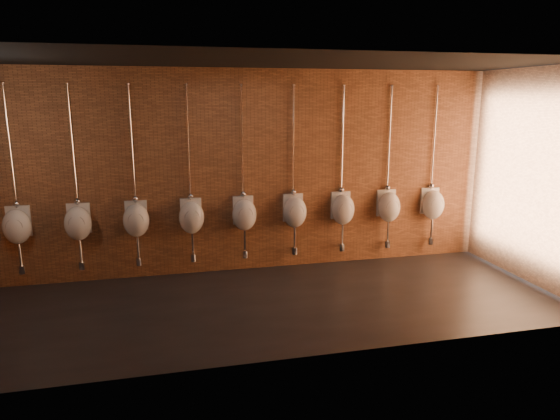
{
  "coord_description": "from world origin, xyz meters",
  "views": [
    {
      "loc": [
        -1.11,
        -6.24,
        2.74
      ],
      "look_at": [
        0.56,
        0.9,
        1.1
      ],
      "focal_mm": 32.0,
      "sensor_mm": 36.0,
      "label": 1
    }
  ],
  "objects_px": {
    "urinal_0": "(17,226)",
    "urinal_1": "(78,222)",
    "urinal_6": "(343,209)",
    "urinal_8": "(433,204)",
    "urinal_4": "(244,214)",
    "urinal_7": "(389,206)",
    "urinal_5": "(295,211)",
    "urinal_3": "(192,216)",
    "urinal_2": "(136,219)"
  },
  "relations": [
    {
      "from": "urinal_0",
      "to": "urinal_1",
      "type": "height_order",
      "value": "same"
    },
    {
      "from": "urinal_6",
      "to": "urinal_8",
      "type": "height_order",
      "value": "same"
    },
    {
      "from": "urinal_6",
      "to": "urinal_0",
      "type": "bearing_deg",
      "value": 180.0
    },
    {
      "from": "urinal_4",
      "to": "urinal_7",
      "type": "bearing_deg",
      "value": 0.0
    },
    {
      "from": "urinal_7",
      "to": "urinal_8",
      "type": "height_order",
      "value": "same"
    },
    {
      "from": "urinal_5",
      "to": "urinal_7",
      "type": "xyz_separation_m",
      "value": [
        1.65,
        0.0,
        0.0
      ]
    },
    {
      "from": "urinal_0",
      "to": "urinal_3",
      "type": "relative_size",
      "value": 1.0
    },
    {
      "from": "urinal_6",
      "to": "urinal_5",
      "type": "bearing_deg",
      "value": 180.0
    },
    {
      "from": "urinal_2",
      "to": "urinal_4",
      "type": "distance_m",
      "value": 1.65
    },
    {
      "from": "urinal_8",
      "to": "urinal_5",
      "type": "bearing_deg",
      "value": 180.0
    },
    {
      "from": "urinal_1",
      "to": "urinal_2",
      "type": "relative_size",
      "value": 1.0
    },
    {
      "from": "urinal_1",
      "to": "urinal_7",
      "type": "height_order",
      "value": "same"
    },
    {
      "from": "urinal_4",
      "to": "urinal_6",
      "type": "height_order",
      "value": "same"
    },
    {
      "from": "urinal_1",
      "to": "urinal_5",
      "type": "bearing_deg",
      "value": 0.0
    },
    {
      "from": "urinal_2",
      "to": "urinal_5",
      "type": "xyz_separation_m",
      "value": [
        2.47,
        0.0,
        0.0
      ]
    },
    {
      "from": "urinal_2",
      "to": "urinal_5",
      "type": "distance_m",
      "value": 2.47
    },
    {
      "from": "urinal_3",
      "to": "urinal_6",
      "type": "bearing_deg",
      "value": 0.0
    },
    {
      "from": "urinal_0",
      "to": "urinal_7",
      "type": "bearing_deg",
      "value": 0.0
    },
    {
      "from": "urinal_0",
      "to": "urinal_1",
      "type": "xyz_separation_m",
      "value": [
        0.82,
        0.0,
        0.0
      ]
    },
    {
      "from": "urinal_5",
      "to": "urinal_7",
      "type": "height_order",
      "value": "same"
    },
    {
      "from": "urinal_1",
      "to": "urinal_7",
      "type": "relative_size",
      "value": 1.0
    },
    {
      "from": "urinal_2",
      "to": "urinal_7",
      "type": "xyz_separation_m",
      "value": [
        4.12,
        0.0,
        0.0
      ]
    },
    {
      "from": "urinal_2",
      "to": "urinal_5",
      "type": "height_order",
      "value": "same"
    },
    {
      "from": "urinal_3",
      "to": "urinal_7",
      "type": "distance_m",
      "value": 3.3
    },
    {
      "from": "urinal_5",
      "to": "urinal_1",
      "type": "bearing_deg",
      "value": 180.0
    },
    {
      "from": "urinal_3",
      "to": "urinal_1",
      "type": "bearing_deg",
      "value": 180.0
    },
    {
      "from": "urinal_2",
      "to": "urinal_4",
      "type": "height_order",
      "value": "same"
    },
    {
      "from": "urinal_0",
      "to": "urinal_8",
      "type": "bearing_deg",
      "value": 0.0
    },
    {
      "from": "urinal_7",
      "to": "urinal_8",
      "type": "distance_m",
      "value": 0.82
    },
    {
      "from": "urinal_4",
      "to": "urinal_6",
      "type": "xyz_separation_m",
      "value": [
        1.65,
        0.0,
        0.0
      ]
    },
    {
      "from": "urinal_6",
      "to": "urinal_8",
      "type": "relative_size",
      "value": 1.0
    },
    {
      "from": "urinal_2",
      "to": "urinal_4",
      "type": "xyz_separation_m",
      "value": [
        1.65,
        0.0,
        0.0
      ]
    },
    {
      "from": "urinal_8",
      "to": "urinal_7",
      "type": "bearing_deg",
      "value": 180.0
    },
    {
      "from": "urinal_6",
      "to": "urinal_8",
      "type": "distance_m",
      "value": 1.65
    },
    {
      "from": "urinal_1",
      "to": "urinal_8",
      "type": "distance_m",
      "value": 5.77
    },
    {
      "from": "urinal_1",
      "to": "urinal_7",
      "type": "distance_m",
      "value": 4.95
    },
    {
      "from": "urinal_5",
      "to": "urinal_8",
      "type": "xyz_separation_m",
      "value": [
        2.47,
        0.0,
        0.0
      ]
    },
    {
      "from": "urinal_1",
      "to": "urinal_5",
      "type": "relative_size",
      "value": 1.0
    },
    {
      "from": "urinal_5",
      "to": "urinal_8",
      "type": "distance_m",
      "value": 2.47
    },
    {
      "from": "urinal_3",
      "to": "urinal_7",
      "type": "relative_size",
      "value": 1.0
    },
    {
      "from": "urinal_0",
      "to": "urinal_8",
      "type": "xyz_separation_m",
      "value": [
        6.6,
        0.0,
        0.0
      ]
    },
    {
      "from": "urinal_0",
      "to": "urinal_8",
      "type": "distance_m",
      "value": 6.6
    },
    {
      "from": "urinal_3",
      "to": "urinal_8",
      "type": "height_order",
      "value": "same"
    },
    {
      "from": "urinal_2",
      "to": "urinal_8",
      "type": "height_order",
      "value": "same"
    },
    {
      "from": "urinal_6",
      "to": "urinal_7",
      "type": "relative_size",
      "value": 1.0
    },
    {
      "from": "urinal_1",
      "to": "urinal_5",
      "type": "distance_m",
      "value": 3.3
    },
    {
      "from": "urinal_3",
      "to": "urinal_7",
      "type": "xyz_separation_m",
      "value": [
        3.3,
        0.0,
        0.0
      ]
    },
    {
      "from": "urinal_0",
      "to": "urinal_5",
      "type": "distance_m",
      "value": 4.12
    },
    {
      "from": "urinal_3",
      "to": "urinal_6",
      "type": "relative_size",
      "value": 1.0
    },
    {
      "from": "urinal_6",
      "to": "urinal_7",
      "type": "xyz_separation_m",
      "value": [
        0.82,
        0.0,
        0.0
      ]
    }
  ]
}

